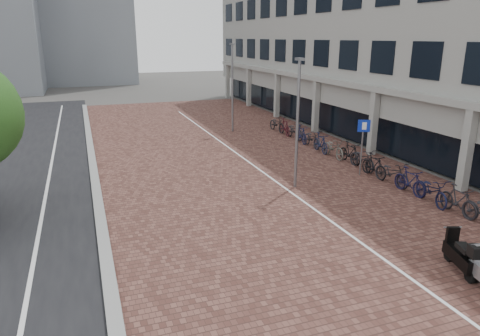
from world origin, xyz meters
name	(u,v)px	position (x,y,z in m)	size (l,w,h in m)	color
ground	(319,279)	(0.00, 0.00, 0.00)	(140.00, 140.00, 0.00)	#474442
plaza_brick	(237,157)	(2.00, 12.00, 0.01)	(14.50, 42.00, 0.04)	brown
street_asphalt	(0,179)	(-9.00, 12.00, 0.01)	(8.00, 50.00, 0.03)	black
curb	(93,169)	(-5.10, 12.00, 0.07)	(0.35, 42.00, 0.14)	gray
lane_line	(49,174)	(-7.00, 12.00, 0.02)	(0.12, 44.00, 0.00)	white
parking_line	(240,156)	(2.20, 12.00, 0.04)	(0.10, 30.00, 0.00)	white
scooter_mid	(461,254)	(3.66, -0.93, 0.54)	(0.49, 1.56, 1.07)	black
parking_sign	(363,138)	(6.14, 7.12, 1.71)	(0.50, 0.25, 2.54)	slate
lamp_near	(297,126)	(2.66, 6.66, 2.59)	(0.12, 0.12, 5.17)	gray
lamp_far	(232,89)	(3.86, 18.10, 2.78)	(0.12, 0.12, 5.55)	slate
bike_row	(347,153)	(6.66, 9.05, 0.52)	(1.07, 18.09, 1.05)	black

